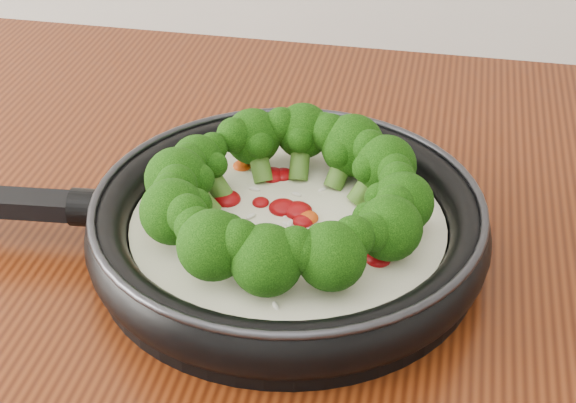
# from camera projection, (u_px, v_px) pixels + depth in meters

# --- Properties ---
(skillet) EXTENTS (0.49, 0.33, 0.09)m
(skillet) POSITION_uv_depth(u_px,v_px,m) (285.00, 218.00, 0.66)
(skillet) COLOR black
(skillet) RESTS_ON counter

